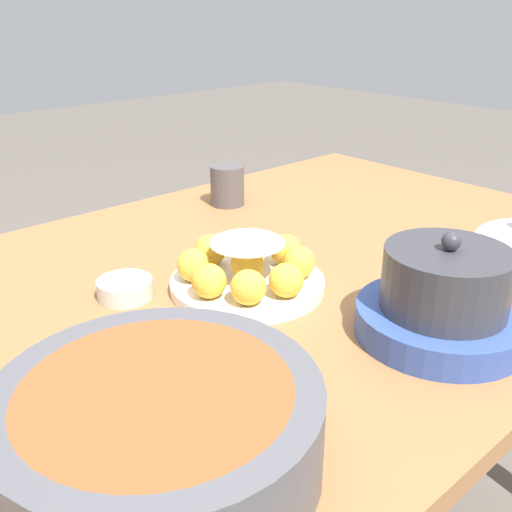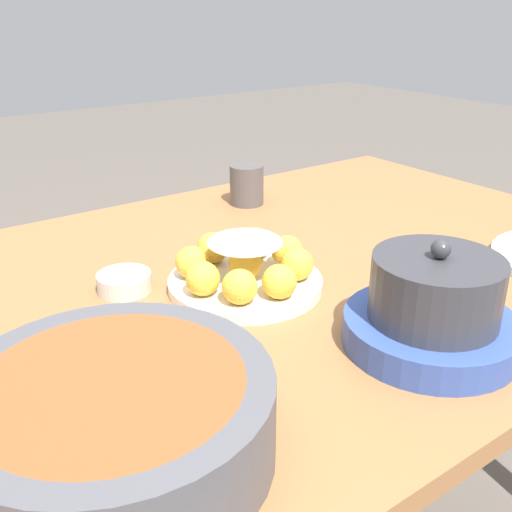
# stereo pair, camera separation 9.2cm
# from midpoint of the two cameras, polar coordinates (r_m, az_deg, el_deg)

# --- Properties ---
(dining_table) EXTENTS (1.39, 0.90, 0.74)m
(dining_table) POSITION_cam_midpoint_polar(r_m,az_deg,el_deg) (1.00, 3.56, -6.49)
(dining_table) COLOR #936038
(dining_table) RESTS_ON ground_plane
(cake_plate) EXTENTS (0.23, 0.23, 0.08)m
(cake_plate) POSITION_cam_midpoint_polar(r_m,az_deg,el_deg) (0.89, 1.93, -1.34)
(cake_plate) COLOR silver
(cake_plate) RESTS_ON dining_table
(serving_bowl) EXTENTS (0.30, 0.30, 0.09)m
(serving_bowl) POSITION_cam_midpoint_polar(r_m,az_deg,el_deg) (0.58, -8.88, -14.99)
(serving_bowl) COLOR #4C4C51
(serving_bowl) RESTS_ON dining_table
(sauce_bowl) EXTENTS (0.08, 0.08, 0.03)m
(sauce_bowl) POSITION_cam_midpoint_polar(r_m,az_deg,el_deg) (0.90, -9.63, -2.47)
(sauce_bowl) COLOR beige
(sauce_bowl) RESTS_ON dining_table
(cup_near) EXTENTS (0.07, 0.07, 0.08)m
(cup_near) POSITION_cam_midpoint_polar(r_m,az_deg,el_deg) (1.27, 1.19, 6.77)
(cup_near) COLOR #4C4747
(cup_near) RESTS_ON dining_table
(warming_pot) EXTENTS (0.22, 0.22, 0.14)m
(warming_pot) POSITION_cam_midpoint_polar(r_m,az_deg,el_deg) (0.78, 19.77, -4.90)
(warming_pot) COLOR #334C99
(warming_pot) RESTS_ON dining_table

